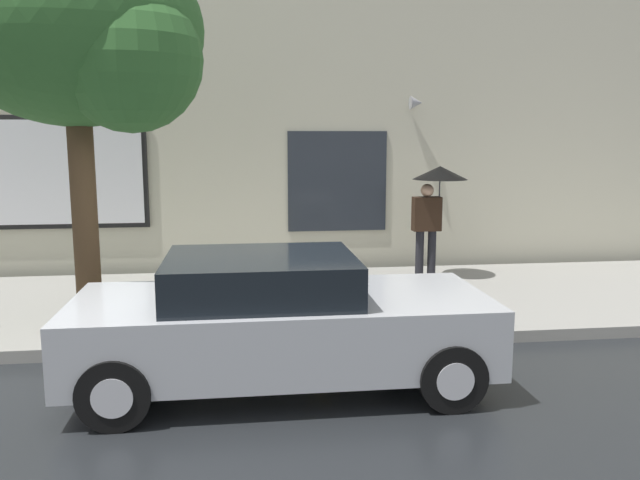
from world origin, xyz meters
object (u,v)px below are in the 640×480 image
object	(u,v)px
fire_hydrant	(322,294)
pedestrian_with_umbrella	(435,191)
parked_car	(278,321)
street_tree	(85,37)

from	to	relation	value
fire_hydrant	pedestrian_with_umbrella	size ratio (longest dim) A/B	0.39
pedestrian_with_umbrella	fire_hydrant	bearing A→B (deg)	-132.89
parked_car	street_tree	bearing A→B (deg)	141.35
pedestrian_with_umbrella	street_tree	xyz separation A→B (m)	(-4.94, -2.40, 2.01)
parked_car	street_tree	distance (m)	3.97
parked_car	fire_hydrant	distance (m)	1.84
fire_hydrant	street_tree	size ratio (longest dim) A/B	0.16
pedestrian_with_umbrella	street_tree	bearing A→B (deg)	-154.04
parked_car	fire_hydrant	xyz separation A→B (m)	(0.67, 1.70, -0.17)
parked_car	pedestrian_with_umbrella	distance (m)	5.06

